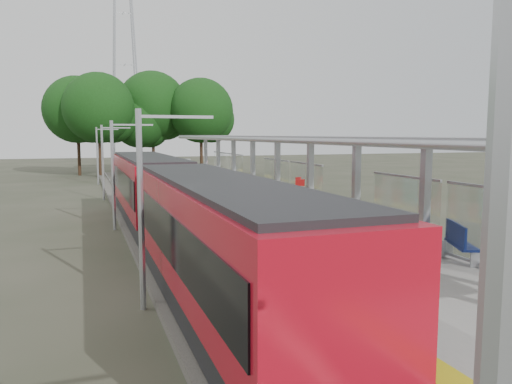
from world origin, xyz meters
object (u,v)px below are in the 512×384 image
bench_far (258,185)px  litter_bin (254,198)px  info_pillar_near (300,206)px  bench_near (459,241)px  bench_mid (258,190)px  train (172,204)px  info_pillar_far (298,197)px

bench_far → litter_bin: 5.42m
info_pillar_near → bench_near: bearing=-63.5°
bench_mid → litter_bin: 3.28m
train → info_pillar_far: train is taller
bench_near → bench_mid: bearing=116.6°
info_pillar_near → litter_bin: 5.67m
train → litter_bin: train is taller
bench_near → bench_mid: (-0.67, 15.68, -0.14)m
train → info_pillar_far: 7.00m
info_pillar_far → litter_bin: 2.83m
bench_near → bench_mid: bench_near is taller
bench_near → info_pillar_far: (-0.58, 10.19, 0.12)m
bench_mid → litter_bin: bearing=-98.7°
bench_far → train: bearing=-115.6°
bench_mid → info_pillar_far: (0.09, -5.48, 0.26)m
train → bench_near: size_ratio=15.47×
bench_far → bench_mid: bearing=-99.0°
bench_mid → litter_bin: (-1.28, -3.02, -0.02)m
info_pillar_far → litter_bin: info_pillar_far is taller
train → info_pillar_far: size_ratio=16.25×
bench_near → info_pillar_far: bearing=117.4°
info_pillar_far → bench_near: bearing=-109.9°
bench_near → bench_mid: 15.69m
train → bench_far: bearing=54.7°
info_pillar_near → bench_far: bearing=90.6°
bench_near → bench_far: size_ratio=1.12×
train → bench_near: 10.45m
bench_near → info_pillar_near: info_pillar_near is taller
bench_near → litter_bin: bench_near is taller
info_pillar_far → litter_bin: size_ratio=1.87×
train → info_pillar_near: train is taller
info_pillar_near → info_pillar_far: info_pillar_near is taller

